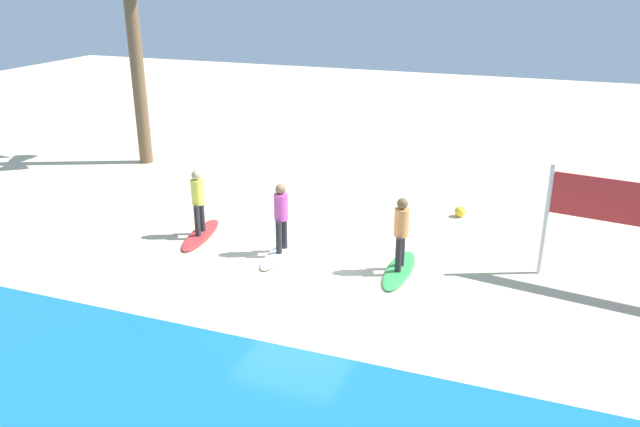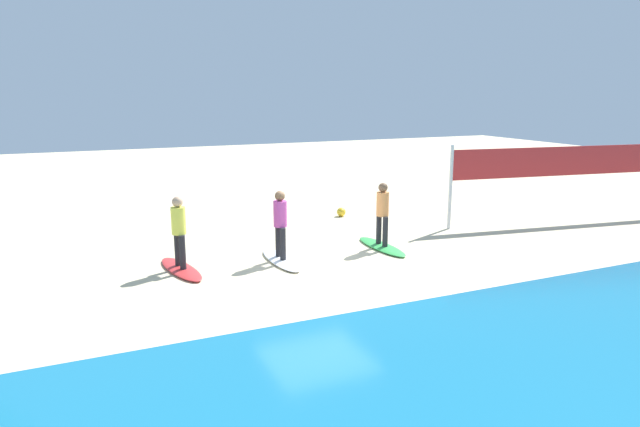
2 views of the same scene
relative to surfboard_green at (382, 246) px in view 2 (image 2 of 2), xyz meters
name	(u,v)px [view 2 (image 2 of 2)]	position (x,y,z in m)	size (l,w,h in m)	color
ground_plane	(317,266)	(2.17, 0.70, -0.04)	(60.00, 60.00, 0.00)	beige
surfboard_green	(382,246)	(0.00, 0.00, 0.00)	(2.10, 0.56, 0.09)	green
surfer_green	(383,209)	(0.00, 0.00, 0.99)	(0.32, 0.46, 1.64)	#232328
surfboard_white	(281,260)	(2.82, 0.03, 0.00)	(2.10, 0.56, 0.09)	white
surfer_white	(280,220)	(2.82, 0.03, 0.99)	(0.32, 0.46, 1.64)	#232328
surfboard_red	(181,269)	(5.16, -0.23, 0.00)	(2.10, 0.56, 0.09)	red
surfer_red	(179,227)	(5.16, -0.23, 0.99)	(0.32, 0.46, 1.64)	#232328
volleyball_net	(581,164)	(-7.36, -0.37, 1.74)	(9.00, 1.43, 2.50)	silver
beach_ball	(341,212)	(-0.73, -3.87, 0.10)	(0.29, 0.29, 0.29)	yellow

